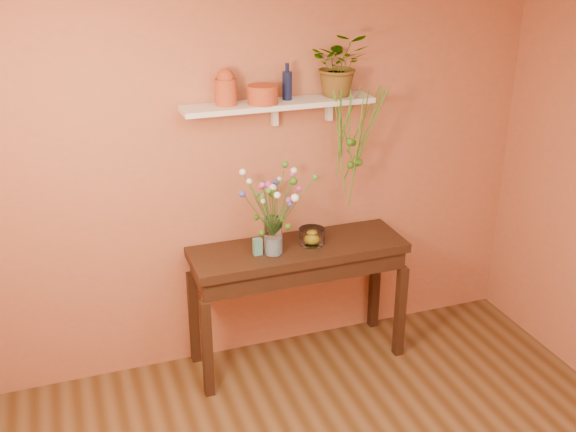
% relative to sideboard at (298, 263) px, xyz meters
% --- Properties ---
extents(room, '(4.04, 4.04, 2.70)m').
position_rel_sideboard_xyz_m(room, '(-0.14, -1.73, 0.56)').
color(room, brown).
rests_on(room, ground).
extents(sideboard, '(1.53, 0.49, 0.93)m').
position_rel_sideboard_xyz_m(sideboard, '(0.00, 0.00, 0.00)').
color(sideboard, '#321C0F').
rests_on(sideboard, ground).
extents(wall_shelf, '(1.30, 0.24, 0.19)m').
position_rel_sideboard_xyz_m(wall_shelf, '(-0.08, 0.14, 1.12)').
color(wall_shelf, white).
rests_on(wall_shelf, room).
extents(terracotta_jug, '(0.19, 0.19, 0.24)m').
position_rel_sideboard_xyz_m(terracotta_jug, '(-0.44, 0.16, 1.26)').
color(terracotta_jug, '#BF4C25').
rests_on(terracotta_jug, wall_shelf).
extents(terracotta_pot, '(0.21, 0.21, 0.12)m').
position_rel_sideboard_xyz_m(terracotta_pot, '(-0.21, 0.11, 1.20)').
color(terracotta_pot, '#BF4C25').
rests_on(terracotta_pot, wall_shelf).
extents(blue_bottle, '(0.07, 0.07, 0.24)m').
position_rel_sideboard_xyz_m(blue_bottle, '(-0.02, 0.17, 1.24)').
color(blue_bottle, '#0F1737').
rests_on(blue_bottle, wall_shelf).
extents(spider_plant, '(0.47, 0.44, 0.43)m').
position_rel_sideboard_xyz_m(spider_plant, '(0.35, 0.16, 1.36)').
color(spider_plant, '#316414').
rests_on(spider_plant, wall_shelf).
extents(plant_fronds, '(0.40, 0.33, 0.87)m').
position_rel_sideboard_xyz_m(plant_fronds, '(0.40, 0.02, 0.84)').
color(plant_fronds, '#316414').
rests_on(plant_fronds, wall_shelf).
extents(glass_vase, '(0.13, 0.13, 0.26)m').
position_rel_sideboard_xyz_m(glass_vase, '(-0.20, -0.06, 0.25)').
color(glass_vase, white).
rests_on(glass_vase, sideboard).
extents(bouquet, '(0.55, 0.52, 0.49)m').
position_rel_sideboard_xyz_m(bouquet, '(-0.20, -0.08, 0.57)').
color(bouquet, '#386B28').
rests_on(bouquet, glass_vase).
extents(glass_bowl, '(0.19, 0.19, 0.11)m').
position_rel_sideboard_xyz_m(glass_bowl, '(0.10, 0.00, 0.19)').
color(glass_bowl, white).
rests_on(glass_bowl, sideboard).
extents(lemon, '(0.08, 0.08, 0.08)m').
position_rel_sideboard_xyz_m(lemon, '(0.10, -0.00, 0.18)').
color(lemon, yellow).
rests_on(lemon, glass_bowl).
extents(carton, '(0.06, 0.05, 0.12)m').
position_rel_sideboard_xyz_m(carton, '(-0.31, -0.04, 0.19)').
color(carton, teal).
rests_on(carton, sideboard).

